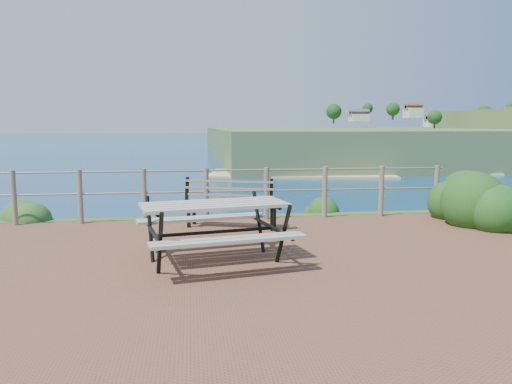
{
  "coord_description": "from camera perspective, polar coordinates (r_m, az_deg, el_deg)",
  "views": [
    {
      "loc": [
        -0.28,
        -6.01,
        1.83
      ],
      "look_at": [
        0.76,
        1.88,
        0.75
      ],
      "focal_mm": 35.0,
      "sensor_mm": 36.0,
      "label": 1
    }
  ],
  "objects": [
    {
      "name": "park_bench",
      "position": [
        8.78,
        -2.81,
        -0.34
      ],
      "size": [
        1.65,
        0.89,
        0.91
      ],
      "rotation": [
        0.0,
        0.0,
        -0.32
      ],
      "color": "brown",
      "rests_on": "ground"
    },
    {
      "name": "shrub_lip_east",
      "position": [
        10.74,
        6.94,
        -2.13
      ],
      "size": [
        0.69,
        0.69,
        0.4
      ],
      "primitive_type": "ellipsoid",
      "color": "#1D4816",
      "rests_on": "ground"
    },
    {
      "name": "ocean",
      "position": [
        206.02,
        -7.46,
        7.17
      ],
      "size": [
        1200.0,
        1200.0,
        0.0
      ],
      "primitive_type": "plane",
      "color": "#15557F",
      "rests_on": "ground"
    },
    {
      "name": "shrub_right_edge",
      "position": [
        10.87,
        22.11,
        -2.53
      ],
      "size": [
        1.09,
        1.09,
        1.56
      ],
      "primitive_type": "ellipsoid",
      "color": "#1D4816",
      "rests_on": "ground"
    },
    {
      "name": "ground",
      "position": [
        6.29,
        -4.66,
        -9.22
      ],
      "size": [
        10.0,
        7.0,
        0.12
      ],
      "primitive_type": "cube",
      "color": "brown",
      "rests_on": "ground"
    },
    {
      "name": "shrub_lip_west",
      "position": [
        10.66,
        -24.59,
        -2.86
      ],
      "size": [
        0.84,
        0.84,
        0.61
      ],
      "primitive_type": "ellipsoid",
      "color": "#215A21",
      "rests_on": "ground"
    },
    {
      "name": "shrub_right_front",
      "position": [
        9.68,
        25.31,
        -3.92
      ],
      "size": [
        1.22,
        1.22,
        1.74
      ],
      "primitive_type": "ellipsoid",
      "color": "#1D4816",
      "rests_on": "ground"
    },
    {
      "name": "picnic_table",
      "position": [
        6.59,
        -4.76,
        -3.9
      ],
      "size": [
        1.99,
        1.6,
        0.79
      ],
      "rotation": [
        0.0,
        0.0,
        0.2
      ],
      "color": "#9A958A",
      "rests_on": "ground"
    },
    {
      "name": "safety_railing",
      "position": [
        9.45,
        -5.71,
        0.05
      ],
      "size": [
        9.4,
        0.1,
        1.0
      ],
      "color": "#6B5B4C",
      "rests_on": "ground"
    }
  ]
}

